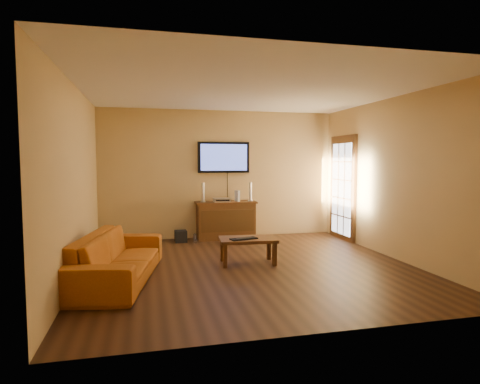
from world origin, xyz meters
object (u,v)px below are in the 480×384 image
object	(u,v)px
television	(224,157)
bottle	(195,239)
coffee_table	(248,242)
subwoofer	(181,236)
keyboard	(244,239)
speaker_left	(203,193)
game_console	(237,196)
av_receiver	(222,200)
speaker_right	(250,192)
sofa	(118,249)
media_console	(226,220)

from	to	relation	value
television	bottle	bearing A→B (deg)	-143.36
coffee_table	subwoofer	distance (m)	2.16
keyboard	subwoofer	bearing A→B (deg)	111.53
speaker_left	game_console	size ratio (longest dim) A/B	1.73
av_receiver	subwoofer	world-z (taller)	av_receiver
coffee_table	bottle	distance (m)	1.89
speaker_right	subwoofer	bearing A→B (deg)	-176.02
television	subwoofer	bearing A→B (deg)	-161.30
television	speaker_right	distance (m)	0.93
coffee_table	sofa	bearing A→B (deg)	-166.66
av_receiver	keyboard	distance (m)	2.17
coffee_table	speaker_left	size ratio (longest dim) A/B	2.36
media_console	television	xyz separation A→B (m)	(0.00, 0.20, 1.31)
coffee_table	sofa	world-z (taller)	sofa
sofa	keyboard	distance (m)	1.91
speaker_right	keyboard	world-z (taller)	speaker_right
av_receiver	coffee_table	bearing A→B (deg)	-89.93
coffee_table	keyboard	world-z (taller)	keyboard
television	bottle	xyz separation A→B (m)	(-0.69, -0.51, -1.62)
media_console	subwoofer	distance (m)	1.00
sofa	media_console	bearing A→B (deg)	-27.67
speaker_right	sofa	bearing A→B (deg)	-135.21
media_console	bottle	xyz separation A→B (m)	(-0.69, -0.31, -0.30)
media_console	av_receiver	xyz separation A→B (m)	(-0.09, -0.03, 0.43)
speaker_right	keyboard	size ratio (longest dim) A/B	0.87
sofa	speaker_right	bearing A→B (deg)	-34.48
media_console	speaker_left	xyz separation A→B (m)	(-0.48, -0.01, 0.58)
media_console	speaker_left	world-z (taller)	speaker_left
coffee_table	media_console	bearing A→B (deg)	88.44
subwoofer	speaker_right	bearing A→B (deg)	2.33
speaker_right	av_receiver	world-z (taller)	speaker_right
television	keyboard	distance (m)	2.70
media_console	keyboard	distance (m)	2.17
media_console	sofa	bearing A→B (deg)	-128.40
game_console	keyboard	world-z (taller)	game_console
sofa	av_receiver	xyz separation A→B (m)	(1.92, 2.51, 0.39)
game_console	television	bearing A→B (deg)	122.48
media_console	subwoofer	size ratio (longest dim) A/B	5.43
subwoofer	speaker_left	bearing A→B (deg)	11.54
television	speaker_left	size ratio (longest dim) A/B	2.77
coffee_table	subwoofer	world-z (taller)	coffee_table
television	game_console	xyz separation A→B (m)	(0.24, -0.23, -0.80)
speaker_left	subwoofer	xyz separation A→B (m)	(-0.47, -0.11, -0.86)
speaker_right	subwoofer	world-z (taller)	speaker_right
av_receiver	bottle	size ratio (longest dim) A/B	1.64
speaker_right	coffee_table	bearing A→B (deg)	-105.86
speaker_right	av_receiver	xyz separation A→B (m)	(-0.62, -0.01, -0.14)
media_console	speaker_left	distance (m)	0.75
sofa	keyboard	size ratio (longest dim) A/B	4.85
keyboard	coffee_table	bearing A→B (deg)	44.95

